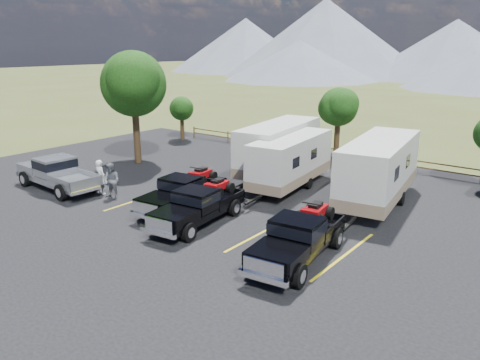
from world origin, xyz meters
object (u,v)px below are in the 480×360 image
Objects in this scene: pickup_silver at (57,173)px; tree_big_nw at (133,84)px; rig_center at (199,205)px; person_a at (101,177)px; rig_right at (299,237)px; rig_left at (184,191)px; trailer_right at (379,171)px; trailer_left at (279,149)px; person_b at (112,181)px; trailer_center at (291,161)px.

tree_big_nw is at bearing -166.63° from pickup_silver.
person_a is at bearing 173.87° from rig_center.
tree_big_nw reaches higher than rig_right.
trailer_right reaches higher than rig_left.
trailer_right is at bearing 6.53° from tree_big_nw.
trailer_right is 15.26m from person_a.
trailer_left is 11.06m from person_a.
trailer_left is 4.96× the size of person_a.
rig_center is at bearing -87.75° from trailer_left.
rig_center is 6.37m from person_b.
rig_left is 0.93× the size of pickup_silver.
rig_left is 3.06× the size of person_b.
rig_left is 10.23m from trailer_right.
trailer_right is (7.19, -1.40, 0.04)m from trailer_left.
person_b is (1.14, -0.10, -0.00)m from person_a.
tree_big_nw is 4.01× the size of person_b.
rig_center is at bearing -98.78° from trailer_center.
trailer_center is 10.22m from person_b.
rig_center is at bearing 168.35° from rig_right.
person_b is (-4.37, -1.15, 0.05)m from rig_left.
tree_big_nw is 1.22× the size of pickup_silver.
rig_left reaches higher than rig_center.
trailer_center is at bearing 7.69° from tree_big_nw.
trailer_center is 10.93m from person_a.
rig_center is 5.73m from rig_right.
rig_left is at bearing 146.94° from rig_center.
rig_right reaches higher than person_b.
pickup_silver is 3.28× the size of person_b.
person_a is (4.03, -6.05, -4.58)m from tree_big_nw.
rig_left is 3.06× the size of person_a.
trailer_center is at bearing 175.25° from trailer_right.
trailer_left is 10.60m from person_b.
trailer_right is (-0.25, 8.38, 0.84)m from rig_right.
pickup_silver is (-8.40, -10.46, -0.77)m from trailer_left.
trailer_right is (17.00, 1.94, -3.75)m from tree_big_nw.
rig_left is at bearing -27.67° from tree_big_nw.
tree_big_nw is at bearing -178.95° from trailer_center.
trailer_center is (0.28, 7.59, 0.67)m from rig_center.
trailer_right reaches higher than person_b.
person_a is at bearing 114.45° from pickup_silver.
trailer_center reaches higher than rig_right.
rig_center reaches higher than pickup_silver.
trailer_left is (9.81, 3.34, -3.80)m from tree_big_nw.
trailer_left is 4.98× the size of person_b.
trailer_right is at bearing 48.95° from rig_center.
tree_big_nw is 9.24m from person_b.
rig_center is 10.18m from pickup_silver.
trailer_center is 5.20m from trailer_right.
pickup_silver is (-10.12, -1.12, 0.07)m from rig_center.
trailer_left reaches higher than rig_right.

